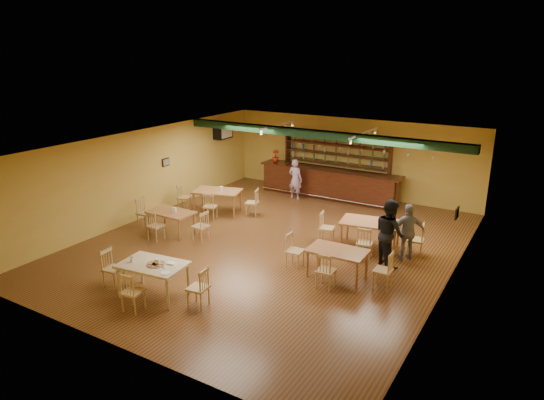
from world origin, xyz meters
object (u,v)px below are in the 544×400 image
Objects in this scene: bar_counter at (329,183)px; patron_bar at (295,179)px; dining_table_c at (172,222)px; dining_table_a at (218,201)px; near_table at (154,280)px; patron_right_a at (389,233)px; dining_table_b at (370,235)px; dining_table_d at (337,263)px.

patron_bar reaches higher than bar_counter.
dining_table_a is at bearing 90.67° from dining_table_c.
dining_table_a is at bearing 106.22° from near_table.
patron_right_a is (4.93, -3.96, 0.13)m from patron_bar.
dining_table_b reaches higher than dining_table_c.
patron_bar is 6.32m from patron_right_a.
bar_counter is 6.19m from patron_right_a.
dining_table_b is 2.18m from dining_table_d.
bar_counter reaches higher than dining_table_c.
bar_counter is 9.26m from near_table.
bar_counter is at bearing 118.58° from dining_table_b.
dining_table_b reaches higher than dining_table_a.
dining_table_c is 4.05m from near_table.
patron_right_a reaches higher than dining_table_a.
bar_counter is 3.41× the size of dining_table_b.
patron_right_a is at bearing 11.62° from dining_table_c.
near_table is at bearing -131.87° from dining_table_b.
patron_bar is at bearing 43.62° from dining_table_a.
bar_counter is 6.87m from dining_table_d.
dining_table_b is 1.06× the size of patron_bar.
dining_table_d is at bearing -101.42° from dining_table_b.
near_table is (-3.27, -3.10, 0.04)m from dining_table_d.
dining_table_c is at bearing -170.26° from dining_table_b.
dining_table_d is at bearing 101.31° from patron_right_a.
dining_table_a is 1.03× the size of patron_bar.
dining_table_c is (-5.74, -2.00, -0.06)m from dining_table_b.
dining_table_d is at bearing -41.04° from dining_table_a.
dining_table_b is (3.11, -3.98, -0.15)m from bar_counter.
dining_table_c is at bearing -113.68° from bar_counter.
dining_table_c is 0.97× the size of dining_table_d.
patron_bar is (1.61, 5.15, 0.42)m from dining_table_c.
bar_counter is 3.49× the size of dining_table_a.
dining_table_d is (-0.07, -2.17, -0.05)m from dining_table_b.
near_table is 8.47m from patron_bar.
dining_table_d is 6.71m from patron_bar.
dining_table_c is 0.79× the size of patron_right_a.
dining_table_b reaches higher than near_table.
patron_bar is (-0.78, 8.43, 0.37)m from near_table.
dining_table_b reaches higher than dining_table_d.
bar_counter reaches higher than dining_table_d.
patron_bar reaches higher than dining_table_b.
patron_right_a reaches higher than patron_bar.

